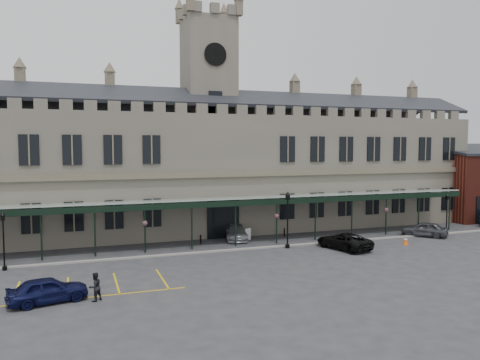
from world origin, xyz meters
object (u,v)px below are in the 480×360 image
object	(u,v)px
lamp_post_left	(3,235)
sign_board	(248,234)
car_taxi	(236,232)
lamp_post_right	(447,210)
car_van	(344,241)
clock_tower	(209,106)
car_right_a	(424,229)
car_left_a	(48,290)
station_building	(209,169)
traffic_cone	(405,241)
person_b	(95,287)
lamp_post_mid	(288,215)

from	to	relation	value
lamp_post_left	sign_board	bearing A→B (deg)	11.98
car_taxi	lamp_post_left	bearing A→B (deg)	-151.71
lamp_post_right	car_van	distance (m)	13.24
clock_tower	car_taxi	xyz separation A→B (m)	(1.00, -6.00, -12.41)
car_right_a	car_left_a	bearing A→B (deg)	-28.13
station_building	traffic_cone	size ratio (longest dim) A/B	79.99
car_left_a	car_van	distance (m)	24.34
person_b	lamp_post_right	bearing A→B (deg)	159.86
sign_board	car_left_a	world-z (taller)	car_left_a
car_taxi	car_van	world-z (taller)	car_van
station_building	clock_tower	distance (m)	6.64
person_b	car_van	bearing A→B (deg)	163.65
clock_tower	car_right_a	world-z (taller)	clock_tower
clock_tower	sign_board	xyz separation A→B (m)	(1.93, -6.76, -12.57)
lamp_post_mid	sign_board	world-z (taller)	lamp_post_mid
station_building	lamp_post_mid	xyz separation A→B (m)	(4.01, -11.03, -3.51)
lamp_post_mid	car_left_a	distance (m)	20.94
traffic_cone	car_van	world-z (taller)	car_van
car_left_a	lamp_post_left	bearing A→B (deg)	8.11
clock_tower	lamp_post_right	xyz separation A→B (m)	(21.42, -11.17, -10.59)
sign_board	person_b	size ratio (longest dim) A/B	0.66
car_right_a	sign_board	bearing A→B (deg)	-56.09
lamp_post_right	sign_board	bearing A→B (deg)	167.24
sign_board	car_taxi	xyz separation A→B (m)	(-0.93, 0.76, 0.16)
station_building	person_b	bearing A→B (deg)	-121.73
car_left_a	car_taxi	xyz separation A→B (m)	(16.00, 13.62, -0.04)
car_taxi	lamp_post_mid	bearing A→B (deg)	-45.93
clock_tower	sign_board	bearing A→B (deg)	-74.03
clock_tower	traffic_cone	size ratio (longest dim) A/B	33.06
lamp_post_mid	car_taxi	size ratio (longest dim) A/B	1.03
sign_board	person_b	bearing A→B (deg)	-155.45
car_right_a	traffic_cone	bearing A→B (deg)	-12.02
station_building	lamp_post_mid	world-z (taller)	station_building
station_building	traffic_cone	xyz separation A→B (m)	(14.71, -13.30, -6.10)
traffic_cone	car_taxi	distance (m)	15.58
traffic_cone	car_taxi	size ratio (longest dim) A/B	0.15
sign_board	car_van	bearing A→B (deg)	-62.88
station_building	lamp_post_right	bearing A→B (deg)	-27.36
station_building	lamp_post_left	distance (m)	21.74
lamp_post_right	person_b	world-z (taller)	lamp_post_right
clock_tower	sign_board	distance (m)	14.40
traffic_cone	lamp_post_mid	bearing A→B (deg)	168.02
sign_board	car_taxi	size ratio (longest dim) A/B	0.23
car_left_a	station_building	bearing A→B (deg)	-50.77
lamp_post_right	car_van	xyz separation A→B (m)	(-12.97, -1.96, -1.81)
clock_tower	person_b	distance (m)	26.73
lamp_post_left	car_taxi	bearing A→B (deg)	14.67
station_building	car_right_a	world-z (taller)	station_building
station_building	car_left_a	xyz separation A→B (m)	(-15.00, -19.53, -5.72)
lamp_post_mid	car_left_a	xyz separation A→B (m)	(-19.01, -8.50, -2.21)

